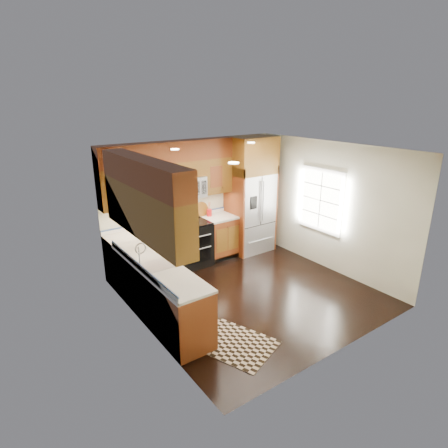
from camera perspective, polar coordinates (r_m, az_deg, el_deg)
ground at (r=6.98m, az=4.00°, el=-10.40°), size 4.00×4.00×0.00m
wall_back at (r=8.02m, az=-4.85°, el=3.56°), size 4.00×0.02×2.60m
wall_left at (r=5.47m, az=-12.21°, el=-4.23°), size 0.02×4.00×2.60m
wall_right at (r=7.82m, az=15.68°, el=2.52°), size 0.02×4.00×2.60m
window at (r=7.90m, az=14.53°, el=3.54°), size 0.04×1.10×1.30m
base_cabinets at (r=6.85m, az=-8.84°, el=-6.93°), size 2.85×3.00×0.90m
countertop at (r=6.82m, az=-8.41°, el=-2.73°), size 2.86×3.01×0.04m
upper_cabinets at (r=6.54m, az=-9.65°, el=6.40°), size 2.85×3.00×1.15m
range at (r=7.89m, az=-5.01°, el=-3.07°), size 0.76×0.67×0.95m
microwave at (r=7.64m, az=-5.77°, el=5.55°), size 0.76×0.40×0.42m
refrigerator at (r=8.44m, az=4.08°, el=4.39°), size 0.98×0.75×2.60m
sink_faucet at (r=5.88m, az=-10.52°, el=-5.71°), size 0.54×0.44×0.37m
rug at (r=5.77m, az=0.32°, el=-17.24°), size 1.29×1.62×0.01m
knife_block at (r=7.43m, az=-10.80°, el=0.15°), size 0.16×0.18×0.30m
utensil_crock at (r=8.11m, az=-2.25°, el=1.96°), size 0.14×0.14×0.32m
cutting_board at (r=8.16m, az=-3.42°, el=1.31°), size 0.33×0.33×0.02m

